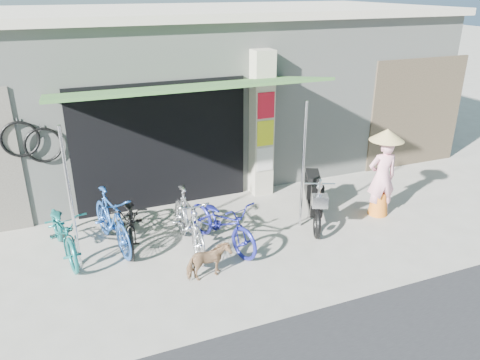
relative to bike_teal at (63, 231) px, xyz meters
name	(u,v)px	position (x,y,z in m)	size (l,w,h in m)	color
ground	(274,255)	(3.18, -1.29, -0.46)	(80.00, 80.00, 0.00)	#A6A196
bicycle_shop	(185,87)	(3.17, 3.80, 1.38)	(12.30, 5.30, 3.66)	#999D96
shop_pillar	(261,125)	(4.03, 1.16, 1.04)	(0.42, 0.44, 3.00)	#BBB5A0
awning	(187,90)	(2.28, 0.34, 2.05)	(4.60, 1.88, 2.72)	#36652D
neighbour_right	(416,113)	(8.18, 1.30, 0.84)	(2.60, 0.06, 2.60)	brown
bike_teal	(63,231)	(0.00, 0.00, 0.00)	(0.61, 1.75, 0.92)	#176967
bike_blue	(112,220)	(0.77, 0.00, 0.04)	(0.47, 1.67, 1.00)	#204B97
bike_black	(131,221)	(1.09, 0.01, -0.04)	(0.56, 1.61, 0.84)	black
bike_silver	(189,221)	(1.95, -0.55, 0.06)	(0.49, 1.73, 1.04)	#B4B4B9
bike_navy	(222,222)	(2.50, -0.67, -0.01)	(0.60, 1.72, 0.90)	navy
street_dog	(209,262)	(1.98, -1.49, -0.17)	(0.31, 0.68, 0.57)	#94864E
moped	(314,197)	(4.43, -0.39, 0.01)	(0.93, 1.73, 1.04)	black
nun	(382,173)	(5.73, -0.67, 0.40)	(0.64, 0.64, 1.73)	#FFABBC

